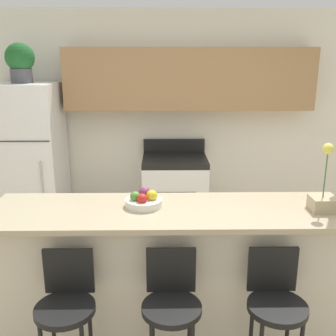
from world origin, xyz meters
TOP-DOWN VIEW (x-y plane):
  - wall_back at (0.11, 2.23)m, footprint 5.60×0.38m
  - counter_bar at (0.00, 0.00)m, footprint 2.38×0.65m
  - refrigerator at (-1.54, 1.90)m, footprint 0.71×0.72m
  - stove_range at (0.10, 1.96)m, footprint 0.74×0.62m
  - bar_stool_left at (-0.59, -0.46)m, footprint 0.34×0.34m
  - bar_stool_mid at (0.00, -0.46)m, footprint 0.34×0.34m
  - bar_stool_right at (0.59, -0.46)m, footprint 0.34×0.34m
  - potted_plant_on_fridge at (-1.54, 1.90)m, footprint 0.30×0.30m
  - orchid_vase at (0.98, -0.04)m, footprint 0.15×0.15m
  - fruit_bowl at (-0.17, 0.05)m, footprint 0.25×0.25m
  - trash_bin at (-0.96, 1.65)m, footprint 0.28×0.28m

SIDE VIEW (x-z plane):
  - trash_bin at x=-0.96m, z-range 0.00..0.38m
  - stove_range at x=0.10m, z-range -0.07..1.00m
  - counter_bar at x=0.00m, z-range 0.00..1.07m
  - bar_stool_left at x=-0.59m, z-range 0.16..1.12m
  - bar_stool_mid at x=0.00m, z-range 0.16..1.12m
  - bar_stool_right at x=0.59m, z-range 0.16..1.12m
  - refrigerator at x=-1.54m, z-range 0.00..1.75m
  - fruit_bowl at x=-0.17m, z-range 1.05..1.16m
  - orchid_vase at x=0.98m, z-range 0.94..1.38m
  - wall_back at x=0.11m, z-range 0.21..2.76m
  - potted_plant_on_fridge at x=-1.54m, z-range 1.77..2.18m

